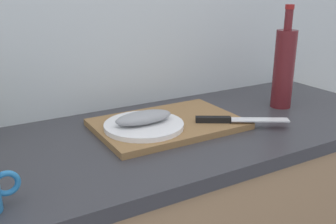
# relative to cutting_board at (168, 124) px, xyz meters

# --- Properties ---
(back_wall) EXTENTS (3.20, 0.05, 2.50)m
(back_wall) POSITION_rel_cutting_board_xyz_m (-0.19, 0.29, 0.34)
(back_wall) COLOR silver
(back_wall) RESTS_ON ground_plane
(cutting_board) EXTENTS (0.45, 0.31, 0.02)m
(cutting_board) POSITION_rel_cutting_board_xyz_m (0.00, 0.00, 0.00)
(cutting_board) COLOR olive
(cutting_board) RESTS_ON kitchen_counter
(white_plate) EXTENTS (0.24, 0.24, 0.01)m
(white_plate) POSITION_rel_cutting_board_xyz_m (-0.09, -0.02, 0.02)
(white_plate) COLOR white
(white_plate) RESTS_ON cutting_board
(fish_fillet) EXTENTS (0.18, 0.08, 0.04)m
(fish_fillet) POSITION_rel_cutting_board_xyz_m (-0.09, -0.02, 0.04)
(fish_fillet) COLOR gray
(fish_fillet) RESTS_ON white_plate
(chef_knife) EXTENTS (0.26, 0.17, 0.02)m
(chef_knife) POSITION_rel_cutting_board_xyz_m (0.16, -0.11, 0.02)
(chef_knife) COLOR silver
(chef_knife) RESTS_ON cutting_board
(wine_bottle) EXTENTS (0.07, 0.07, 0.37)m
(wine_bottle) POSITION_rel_cutting_board_xyz_m (0.47, -0.02, 0.14)
(wine_bottle) COLOR #59191E
(wine_bottle) RESTS_ON kitchen_counter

